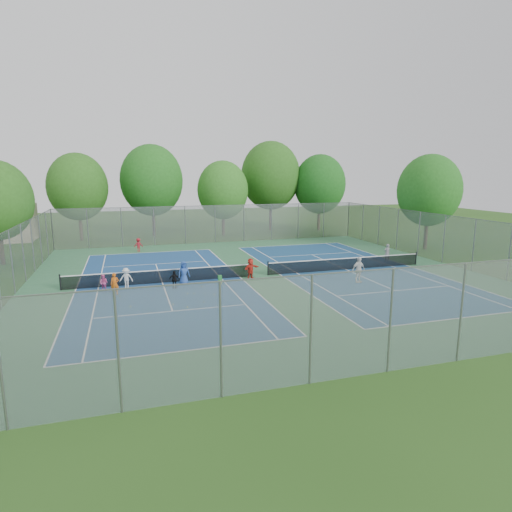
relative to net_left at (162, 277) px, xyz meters
The scene contains 40 objects.
ground 7.01m from the net_left, ahead, with size 120.00×120.00×0.00m, color #264D18.
court_pad 7.01m from the net_left, ahead, with size 32.00×32.00×0.01m, color #316741.
court_left 0.44m from the net_left, ahead, with size 10.97×23.77×0.01m, color navy.
court_right 14.01m from the net_left, ahead, with size 10.97×23.77×0.01m, color navy.
net_left is the anchor object (origin of this frame).
net_right 14.00m from the net_left, ahead, with size 12.87×0.10×0.91m, color black.
fence_north 17.53m from the net_left, 66.37° to the left, with size 32.00×0.10×4.00m, color gray.
fence_south 17.53m from the net_left, 66.37° to the right, with size 32.00×0.10×4.00m, color gray.
fence_west 9.13m from the net_left, behind, with size 32.00×0.10×4.00m, color gray.
fence_east 23.05m from the net_left, ahead, with size 32.00×0.10×4.00m, color gray.
house 28.55m from the net_left, 122.01° to the left, with size 11.03×11.03×7.30m.
tree_nw 23.72m from the net_left, 107.65° to the left, with size 6.40×6.40×9.58m.
tree_nl 23.81m from the net_left, 87.51° to the left, with size 7.20×7.20×10.69m.
tree_nc 23.38m from the net_left, 66.80° to the left, with size 6.00×6.00×8.85m.
tree_nr 29.59m from the net_left, 56.31° to the left, with size 7.60×7.60×11.42m.
tree_ne 31.60m from the net_left, 45.00° to the left, with size 6.60×6.60×9.77m.
tree_side_e 27.20m from the net_left, 12.99° to the left, with size 6.00×6.00×9.20m.
ball_crate 1.78m from the net_left, 29.62° to the left, with size 0.34×0.34×0.29m, color blue.
ball_hopper 3.93m from the net_left, 14.35° to the right, with size 0.25×0.25×0.49m, color #248431.
student_a 3.65m from the net_left, 146.15° to the right, with size 0.50×0.33×1.36m, color #CC5B13.
student_b 3.84m from the net_left, 165.66° to the right, with size 0.52×0.41×1.07m, color pink.
student_c 2.43m from the net_left, 165.62° to the right, with size 0.86×0.50×1.34m, color silver.
student_d 1.74m from the net_left, 68.54° to the right, with size 0.68×0.28×1.17m, color black.
student_e 1.64m from the net_left, 31.04° to the right, with size 0.79×0.51×1.61m, color #2A4E9A.
student_f 6.15m from the net_left, ahead, with size 1.37×0.44×1.48m, color red.
child_far_baseline 12.82m from the net_left, 95.04° to the left, with size 0.84×0.48×1.29m, color maroon.
instructor 18.95m from the net_left, ahead, with size 0.55×0.36×1.51m, color gray.
teen_court_b 13.41m from the net_left, 16.45° to the right, with size 1.06×0.44×1.80m, color silver.
tennis_ball_0 5.32m from the net_left, 88.33° to the right, with size 0.07×0.07×0.07m, color #C5D331.
tennis_ball_1 4.06m from the net_left, 17.16° to the right, with size 0.07×0.07×0.07m, color #C5EC36.
tennis_ball_2 3.55m from the net_left, 69.00° to the right, with size 0.07×0.07×0.07m, color #D6F238.
tennis_ball_3 6.08m from the net_left, 81.92° to the right, with size 0.07×0.07×0.07m, color #D8F438.
tennis_ball_4 4.13m from the net_left, 23.57° to the right, with size 0.07×0.07×0.07m, color yellow.
tennis_ball_5 4.42m from the net_left, 59.27° to the right, with size 0.07×0.07×0.07m, color #CEEB36.
tennis_ball_6 5.48m from the net_left, 113.39° to the right, with size 0.07×0.07×0.07m, color #A8C22D.
tennis_ball_7 5.65m from the net_left, 70.30° to the right, with size 0.07×0.07×0.07m, color #A5C72E.
tennis_ball_8 3.08m from the net_left, 38.74° to the right, with size 0.07×0.07×0.07m, color #C2D832.
tennis_ball_9 3.87m from the net_left, 136.18° to the right, with size 0.07×0.07×0.07m, color #A8C42D.
tennis_ball_10 3.75m from the net_left, 63.79° to the right, with size 0.07×0.07×0.07m, color #BACB2F.
tennis_ball_11 4.92m from the net_left, 55.42° to the right, with size 0.07×0.07×0.07m, color #C7E134.
Camera 1 is at (-9.15, -28.93, 7.38)m, focal length 30.00 mm.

